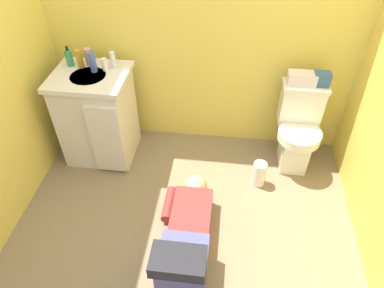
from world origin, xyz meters
The scene contains 15 objects.
ground_plane centered at (0.00, 0.00, -0.02)m, with size 3.05×3.12×0.04m, color #826C50.
wall_back centered at (0.00, 1.10, 1.20)m, with size 2.71×0.08×2.40m, color #E3C950.
toilet centered at (0.86, 0.81, 0.37)m, with size 0.36×0.46×0.75m.
vanity_cabinet centered at (-0.84, 0.71, 0.42)m, with size 0.60×0.53×0.82m.
faucet centered at (-0.85, 0.86, 0.87)m, with size 0.02×0.02×0.10m, color silver.
person_plumber centered at (0.05, -0.22, 0.18)m, with size 0.39×1.06×0.52m.
tissue_box centered at (0.81, 0.90, 0.80)m, with size 0.22×0.11×0.10m, color silver.
toiletry_bag centered at (0.96, 0.90, 0.81)m, with size 0.12×0.09×0.11m, color #33598C.
soap_dispenser centered at (-1.04, 0.84, 0.89)m, with size 0.06×0.06×0.17m.
bottle_amber centered at (-0.94, 0.82, 0.90)m, with size 0.05×0.05×0.15m, color gold.
bottle_pink centered at (-0.89, 0.87, 0.89)m, with size 0.06×0.06×0.14m, color pink.
bottle_blue centered at (-0.82, 0.77, 0.90)m, with size 0.05×0.05×0.17m, color #4461B0.
bottle_white centered at (-0.74, 0.80, 0.87)m, with size 0.04×0.04×0.10m, color silver.
bottle_clear centered at (-0.68, 0.84, 0.89)m, with size 0.04×0.04×0.14m, color silver.
paper_towel_roll centered at (0.56, 0.49, 0.11)m, with size 0.11×0.11×0.23m, color white.
Camera 1 is at (0.25, -1.55, 2.23)m, focal length 32.48 mm.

